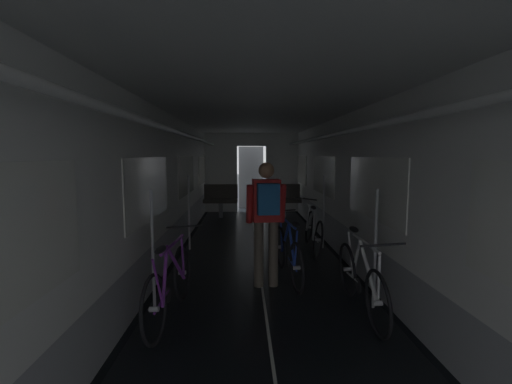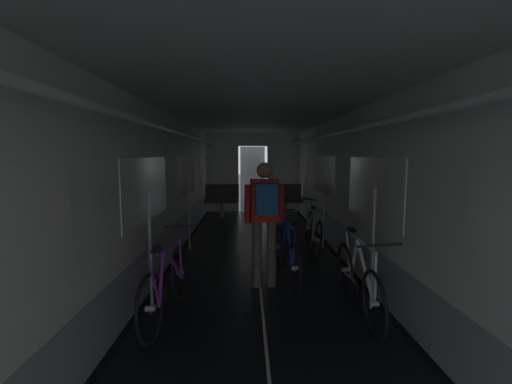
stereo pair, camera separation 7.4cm
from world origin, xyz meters
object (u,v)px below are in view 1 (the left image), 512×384
object	(u,v)px
bench_seat_far_right	(284,197)
bicycle_silver	(313,231)
bicycle_blue_in_aisle	(288,253)
bicycle_white	(361,280)
bench_seat_far_left	(221,198)
bicycle_purple	(170,284)
person_cyclist_aisle	(267,213)

from	to	relation	value
bench_seat_far_right	bicycle_silver	world-z (taller)	same
bicycle_blue_in_aisle	bicycle_white	bearing A→B (deg)	-57.49
bench_seat_far_left	bicycle_blue_in_aisle	world-z (taller)	bench_seat_far_left
bicycle_purple	bicycle_blue_in_aisle	bearing A→B (deg)	38.65
bench_seat_far_left	person_cyclist_aisle	distance (m)	5.39
bench_seat_far_right	person_cyclist_aisle	size ratio (longest dim) A/B	0.58
bicycle_silver	person_cyclist_aisle	bearing A→B (deg)	-119.54
bicycle_silver	bicycle_blue_in_aisle	world-z (taller)	bicycle_silver
bench_seat_far_right	person_cyclist_aisle	xyz separation A→B (m)	(-0.84, -5.28, 0.45)
person_cyclist_aisle	bicycle_purple	bearing A→B (deg)	-141.57
bicycle_white	bicycle_blue_in_aisle	bearing A→B (deg)	122.51
bench_seat_far_left	bicycle_blue_in_aisle	bearing A→B (deg)	-75.58
bicycle_white	bicycle_purple	world-z (taller)	bicycle_purple
bench_seat_far_right	bicycle_blue_in_aisle	xyz separation A→B (m)	(-0.51, -5.01, -0.18)
bicycle_white	bicycle_blue_in_aisle	distance (m)	1.28
bicycle_purple	bicycle_blue_in_aisle	size ratio (longest dim) A/B	1.00
bench_seat_far_left	bicycle_silver	distance (m)	4.05
bicycle_white	bicycle_purple	size ratio (longest dim) A/B	1.00
bench_seat_far_right	bicycle_silver	distance (m)	3.55
bicycle_silver	bicycle_blue_in_aisle	size ratio (longest dim) A/B	1.00
bench_seat_far_right	bicycle_silver	xyz separation A→B (m)	(0.15, -3.54, -0.19)
bench_seat_far_left	bicycle_purple	distance (m)	6.16
bench_seat_far_left	bicycle_blue_in_aisle	xyz separation A→B (m)	(1.29, -5.01, -0.18)
person_cyclist_aisle	bicycle_white	bearing A→B (deg)	-38.55
bicycle_silver	bench_seat_far_right	bearing A→B (deg)	92.36
bench_seat_far_left	bench_seat_far_right	size ratio (longest dim) A/B	1.00
bicycle_white	person_cyclist_aisle	bearing A→B (deg)	141.45
bench_seat_far_left	bicycle_blue_in_aisle	distance (m)	5.18
bicycle_purple	person_cyclist_aisle	xyz separation A→B (m)	(1.11, 0.88, 0.63)
bicycle_white	bench_seat_far_right	bearing A→B (deg)	91.64
bicycle_purple	bicycle_white	bearing A→B (deg)	1.90
bicycle_white	person_cyclist_aisle	size ratio (longest dim) A/B	1.00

